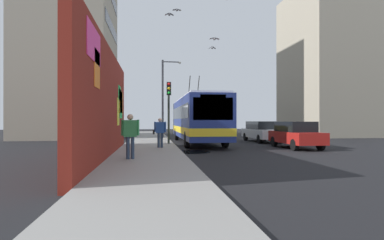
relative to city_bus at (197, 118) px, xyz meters
The scene contains 14 objects.
ground_plane 4.44m from the city_bus, 153.60° to the left, with size 80.00×80.00×0.00m, color black.
sidewalk_slab 5.27m from the city_bus, 136.84° to the left, with size 48.00×3.20×0.15m, color gray.
graffiti_wall 9.72m from the city_bus, 147.96° to the left, with size 12.76×0.32×4.72m.
building_far_left 16.79m from the city_bus, 50.15° to the left, with size 10.27×7.70×21.16m.
building_far_right 18.58m from the city_bus, 59.84° to the right, with size 9.47×6.59×15.65m.
city_bus is the anchor object (origin of this frame).
parked_car_red 7.05m from the city_bus, 131.84° to the right, with size 4.16×1.74×1.58m.
parked_car_white 5.35m from the city_bus, 81.06° to the right, with size 4.85×1.79×1.58m.
pedestrian_near_wall 10.46m from the city_bus, 156.97° to the left, with size 0.23×0.69×1.74m.
pedestrian_at_curb 5.62m from the city_bus, 149.89° to the left, with size 0.22×0.73×1.63m.
traffic_light 3.15m from the city_bus, 133.82° to the left, with size 0.49×0.28×3.99m.
street_lamp 6.30m from the city_bus, 20.57° to the left, with size 0.44×1.75×6.91m.
flying_pigeons 6.63m from the city_bus, behind, with size 6.53×3.88×2.98m.
curbside_puddle 6.35m from the city_bus, 168.63° to the left, with size 1.95×1.95×0.00m, color black.
Camera 1 is at (-17.87, 1.49, 1.64)m, focal length 28.20 mm.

